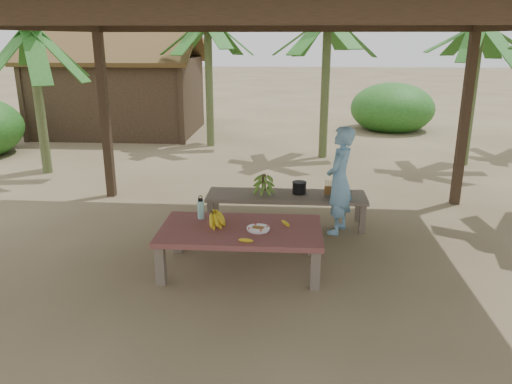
# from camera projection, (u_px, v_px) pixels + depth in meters

# --- Properties ---
(ground) EXTENTS (80.00, 80.00, 0.00)m
(ground) POSITION_uv_depth(u_px,v_px,m) (273.00, 259.00, 5.97)
(ground) COLOR brown
(ground) RESTS_ON ground
(pavilion) EXTENTS (6.60, 5.60, 2.95)m
(pavilion) POSITION_uv_depth(u_px,v_px,m) (274.00, 13.00, 5.13)
(pavilion) COLOR black
(pavilion) RESTS_ON ground
(work_table) EXTENTS (1.81, 1.01, 0.50)m
(work_table) POSITION_uv_depth(u_px,v_px,m) (241.00, 234.00, 5.59)
(work_table) COLOR brown
(work_table) RESTS_ON ground
(bench) EXTENTS (2.20, 0.61, 0.45)m
(bench) POSITION_uv_depth(u_px,v_px,m) (286.00, 198.00, 6.93)
(bench) COLOR brown
(bench) RESTS_ON ground
(ripe_banana_bunch) EXTENTS (0.32, 0.27, 0.19)m
(ripe_banana_bunch) POSITION_uv_depth(u_px,v_px,m) (212.00, 218.00, 5.62)
(ripe_banana_bunch) COLOR yellow
(ripe_banana_bunch) RESTS_ON work_table
(plate) EXTENTS (0.26, 0.26, 0.04)m
(plate) POSITION_uv_depth(u_px,v_px,m) (258.00, 229.00, 5.50)
(plate) COLOR white
(plate) RESTS_ON work_table
(loose_banana_front) EXTENTS (0.17, 0.08, 0.04)m
(loose_banana_front) POSITION_uv_depth(u_px,v_px,m) (246.00, 240.00, 5.18)
(loose_banana_front) COLOR yellow
(loose_banana_front) RESTS_ON work_table
(loose_banana_side) EXTENTS (0.13, 0.16, 0.04)m
(loose_banana_side) POSITION_uv_depth(u_px,v_px,m) (286.00, 223.00, 5.65)
(loose_banana_side) COLOR yellow
(loose_banana_side) RESTS_ON work_table
(water_flask) EXTENTS (0.08, 0.08, 0.29)m
(water_flask) POSITION_uv_depth(u_px,v_px,m) (201.00, 209.00, 5.83)
(water_flask) COLOR #42CFBF
(water_flask) RESTS_ON work_table
(green_banana_stalk) EXTENTS (0.27, 0.27, 0.30)m
(green_banana_stalk) POSITION_uv_depth(u_px,v_px,m) (264.00, 184.00, 6.89)
(green_banana_stalk) COLOR #598C2D
(green_banana_stalk) RESTS_ON bench
(cooking_pot) EXTENTS (0.19, 0.19, 0.16)m
(cooking_pot) POSITION_uv_depth(u_px,v_px,m) (299.00, 188.00, 6.94)
(cooking_pot) COLOR black
(cooking_pot) RESTS_ON bench
(skewer_rack) EXTENTS (0.18, 0.08, 0.24)m
(skewer_rack) POSITION_uv_depth(u_px,v_px,m) (330.00, 188.00, 6.79)
(skewer_rack) COLOR #A57F47
(skewer_rack) RESTS_ON bench
(woman) EXTENTS (0.52, 0.62, 1.45)m
(woman) POSITION_uv_depth(u_px,v_px,m) (340.00, 181.00, 6.59)
(woman) COLOR #7BB9E8
(woman) RESTS_ON ground
(hut) EXTENTS (4.40, 3.43, 2.85)m
(hut) POSITION_uv_depth(u_px,v_px,m) (121.00, 92.00, 13.58)
(hut) COLOR black
(hut) RESTS_ON ground
(banana_plant_ne) EXTENTS (1.80, 1.80, 3.04)m
(banana_plant_ne) POSITION_uv_depth(u_px,v_px,m) (479.00, 36.00, 9.62)
(banana_plant_ne) COLOR #596638
(banana_plant_ne) RESTS_ON ground
(banana_plant_n) EXTENTS (1.80, 1.80, 3.17)m
(banana_plant_n) POSITION_uv_depth(u_px,v_px,m) (328.00, 30.00, 10.23)
(banana_plant_n) COLOR #596638
(banana_plant_n) RESTS_ON ground
(banana_plant_nw) EXTENTS (1.80, 1.80, 3.16)m
(banana_plant_nw) POSITION_uv_depth(u_px,v_px,m) (208.00, 31.00, 11.39)
(banana_plant_nw) COLOR #596638
(banana_plant_nw) RESTS_ON ground
(banana_plant_w) EXTENTS (1.80, 1.80, 2.87)m
(banana_plant_w) POSITION_uv_depth(u_px,v_px,m) (32.00, 46.00, 9.06)
(banana_plant_w) COLOR #596638
(banana_plant_w) RESTS_ON ground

